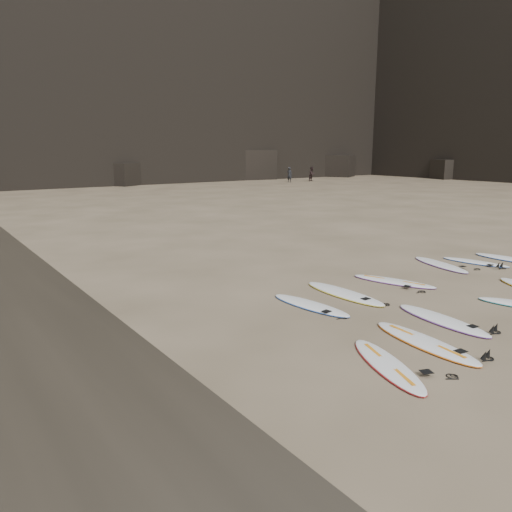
% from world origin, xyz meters
% --- Properties ---
extents(ground, '(240.00, 240.00, 0.00)m').
position_xyz_m(ground, '(0.00, 0.00, 0.00)').
color(ground, '#897559').
rests_on(ground, ground).
extents(headland, '(170.00, 101.00, 63.47)m').
position_xyz_m(headland, '(23.84, 48.78, 21.02)').
color(headland, black).
rests_on(headland, ground).
extents(surfboard_0, '(1.45, 2.48, 0.09)m').
position_xyz_m(surfboard_0, '(-3.94, -0.82, 0.04)').
color(surfboard_0, white).
rests_on(surfboard_0, ground).
extents(surfboard_1, '(0.93, 2.70, 0.10)m').
position_xyz_m(surfboard_1, '(-2.50, -0.54, 0.05)').
color(surfboard_1, white).
rests_on(surfboard_1, ground).
extents(surfboard_2, '(0.87, 2.58, 0.09)m').
position_xyz_m(surfboard_2, '(-1.05, 0.08, 0.05)').
color(surfboard_2, white).
rests_on(surfboard_2, ground).
extents(surfboard_5, '(0.87, 2.48, 0.09)m').
position_xyz_m(surfboard_5, '(-2.78, 2.62, 0.04)').
color(surfboard_5, white).
rests_on(surfboard_5, ground).
extents(surfboard_6, '(0.68, 2.77, 0.10)m').
position_xyz_m(surfboard_6, '(-1.37, 2.86, 0.05)').
color(surfboard_6, white).
rests_on(surfboard_6, ground).
extents(surfboard_7, '(1.36, 2.54, 0.09)m').
position_xyz_m(surfboard_7, '(0.71, 2.92, 0.04)').
color(surfboard_7, white).
rests_on(surfboard_7, ground).
extents(surfboard_8, '(1.27, 2.60, 0.09)m').
position_xyz_m(surfboard_8, '(3.69, 3.45, 0.05)').
color(surfboard_8, white).
rests_on(surfboard_8, ground).
extents(surfboard_9, '(0.98, 2.29, 0.08)m').
position_xyz_m(surfboard_9, '(5.00, 3.00, 0.04)').
color(surfboard_9, white).
rests_on(surfboard_9, ground).
extents(person_a, '(0.60, 0.73, 1.70)m').
position_xyz_m(person_a, '(25.40, 38.54, 0.85)').
color(person_a, black).
rests_on(person_a, ground).
extents(person_b, '(0.91, 0.77, 1.67)m').
position_xyz_m(person_b, '(28.77, 38.51, 0.83)').
color(person_b, black).
rests_on(person_b, ground).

